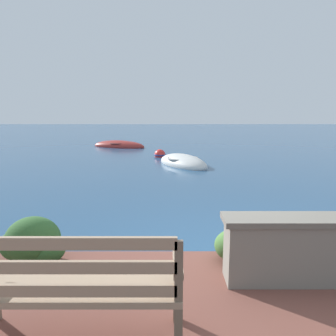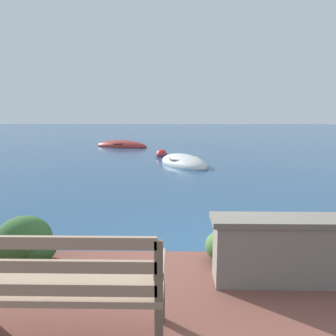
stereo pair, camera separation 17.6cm
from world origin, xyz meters
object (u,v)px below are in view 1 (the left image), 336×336
park_bench (75,284)px  rowboat_nearest (183,163)px  rowboat_mid (119,146)px  mooring_buoy (160,155)px

park_bench → rowboat_nearest: 9.55m
park_bench → rowboat_nearest: park_bench is taller
rowboat_mid → park_bench: bearing=-62.7°
rowboat_nearest → mooring_buoy: rowboat_nearest is taller
rowboat_mid → mooring_buoy: bearing=-37.8°
mooring_buoy → rowboat_nearest: bearing=-66.8°
park_bench → rowboat_nearest: (1.23, 9.44, -0.65)m
rowboat_nearest → park_bench: bearing=-37.8°
park_bench → rowboat_mid: 15.24m
park_bench → mooring_buoy: (0.35, 11.50, -0.62)m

